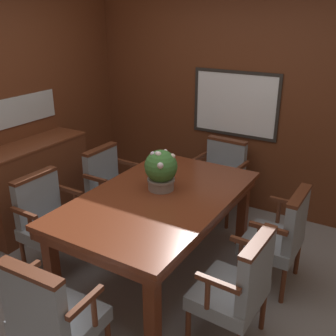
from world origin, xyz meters
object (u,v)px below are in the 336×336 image
Objects in this scene: chair_left_far at (110,185)px; sideboard_cabinet at (36,185)px; chair_left_near at (48,218)px; chair_head_near at (51,314)px; chair_right_far at (280,234)px; dining_table at (159,205)px; chair_right_near at (238,286)px; potted_plant at (161,170)px; chair_head_far at (221,175)px.

sideboard_cabinet reaches higher than chair_left_far.
chair_left_far is 0.86m from chair_left_near.
sideboard_cabinet is at bearing 56.54° from chair_left_near.
chair_right_far is at bearing -121.84° from chair_head_near.
chair_left_near is 1.00× the size of chair_head_near.
dining_table is 1.02m from chair_right_near.
chair_head_near is (0.01, -1.28, -0.19)m from dining_table.
chair_left_near and chair_head_near have the same top height.
chair_left_far is 1.03m from potted_plant.
chair_head_near is 0.72× the size of sideboard_cabinet.
chair_left_near is 1.00× the size of chair_head_far.
chair_left_near is at bearing -87.94° from chair_right_near.
sideboard_cabinet reaches higher than chair_right_far.
chair_left_far is at bearing 27.97° from sideboard_cabinet.
potted_plant is at bearing -57.54° from chair_left_near.
chair_right_far is 1.32m from chair_head_far.
chair_right_near is (0.89, -1.73, 0.00)m from chair_head_far.
dining_table is at bearing -87.01° from chair_head_far.
chair_head_near is at bearing -87.47° from potted_plant.
chair_left_far is 1.87m from chair_right_far.
chair_left_far and chair_right_near have the same top height.
chair_left_near is 1.00× the size of chair_right_far.
chair_left_near is at bearing -155.85° from dining_table.
sideboard_cabinet reaches higher than dining_table.
chair_right_far is (0.95, 1.67, 0.00)m from chair_head_near.
chair_left_far is at bearing 159.27° from potted_plant.
potted_plant is at bearing -109.88° from chair_left_far.
chair_left_far is at bearing -0.89° from chair_left_near.
chair_head_far is at bearing -133.63° from chair_right_far.
chair_left_far is at bearing -133.01° from chair_head_far.
chair_head_far is at bearing -27.54° from chair_left_near.
chair_head_near is (0.95, -0.86, 0.00)m from chair_left_near.
chair_left_near is 1.28m from chair_head_near.
dining_table is 2.09× the size of chair_head_far.
chair_right_far is (1.90, 0.81, 0.00)m from chair_left_near.
chair_right_far is 2.61m from sideboard_cabinet.
chair_left_far is 1.00× the size of chair_head_near.
chair_head_near is 2.59m from chair_head_far.
chair_left_near is at bearing -44.43° from chair_head_near.
chair_head_near is at bearing -44.09° from chair_right_near.
chair_left_near is 2.06m from chair_right_far.
potted_plant is 1.65m from sideboard_cabinet.
chair_right_near is at bearing -88.90° from chair_left_near.
dining_table is 2.09× the size of chair_right_near.
sideboard_cabinet is at bearing -98.61° from chair_right_near.
potted_plant reaches higher than chair_head_near.
chair_left_far is 1.00× the size of chair_head_far.
dining_table is at bearing -112.83° from chair_right_near.
chair_head_far is (0.01, 1.31, -0.19)m from dining_table.
dining_table is 2.09× the size of chair_head_near.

